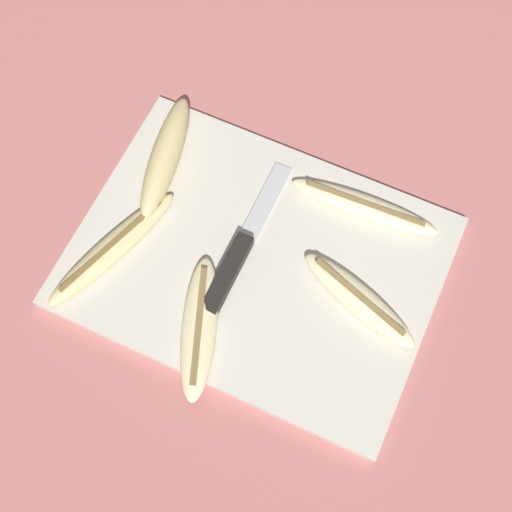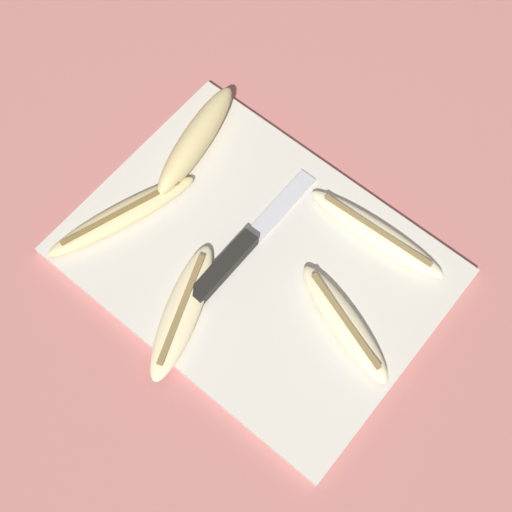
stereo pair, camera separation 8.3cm
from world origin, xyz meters
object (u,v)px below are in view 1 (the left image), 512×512
object	(u,v)px
knife	(234,262)
banana_mellow_near	(112,248)
banana_pale_long	(359,299)
banana_spotted_left	(165,157)
banana_bright_far	(364,207)
banana_cream_curved	(199,327)

from	to	relation	value
knife	banana_mellow_near	xyz separation A→B (m)	(-0.14, -0.05, 0.00)
knife	banana_pale_long	bearing A→B (deg)	6.25
banana_mellow_near	banana_pale_long	distance (m)	0.29
knife	banana_mellow_near	world-z (taller)	banana_mellow_near
banana_mellow_near	banana_spotted_left	size ratio (longest dim) A/B	1.10
banana_mellow_near	banana_spotted_left	xyz separation A→B (m)	(0.00, 0.13, 0.01)
banana_pale_long	banana_spotted_left	xyz separation A→B (m)	(-0.29, 0.07, 0.01)
banana_mellow_near	knife	bearing A→B (deg)	18.18
banana_spotted_left	banana_bright_far	xyz separation A→B (m)	(0.25, 0.04, -0.01)
banana_mellow_near	banana_bright_far	bearing A→B (deg)	35.22
banana_cream_curved	banana_bright_far	world-z (taller)	banana_cream_curved
banana_pale_long	banana_spotted_left	bearing A→B (deg)	166.11
banana_pale_long	knife	bearing A→B (deg)	-173.49
banana_mellow_near	banana_spotted_left	world-z (taller)	banana_spotted_left
banana_spotted_left	banana_bright_far	distance (m)	0.25
banana_spotted_left	banana_pale_long	bearing A→B (deg)	-13.89
banana_spotted_left	banana_cream_curved	world-z (taller)	banana_spotted_left
knife	banana_bright_far	distance (m)	0.17
banana_spotted_left	banana_cream_curved	bearing A→B (deg)	-52.68
banana_pale_long	banana_bright_far	xyz separation A→B (m)	(-0.04, 0.11, -0.00)
banana_mellow_near	banana_cream_curved	size ratio (longest dim) A/B	1.13
knife	banana_bright_far	world-z (taller)	banana_bright_far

